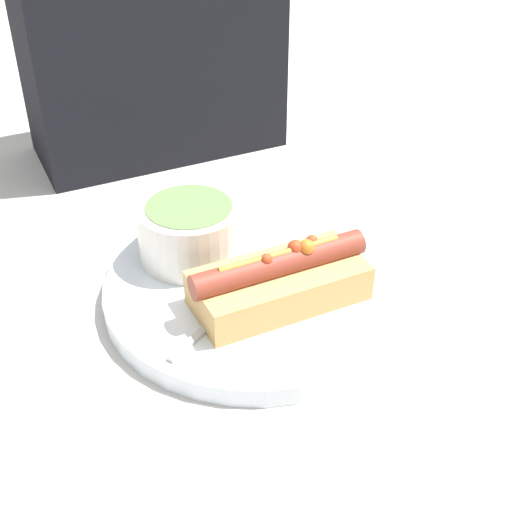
{
  "coord_description": "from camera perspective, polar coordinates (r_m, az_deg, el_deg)",
  "views": [
    {
      "loc": [
        -0.24,
        -0.49,
        0.43
      ],
      "look_at": [
        0.0,
        0.0,
        0.05
      ],
      "focal_mm": 50.0,
      "sensor_mm": 36.0,
      "label": 1
    }
  ],
  "objects": [
    {
      "name": "ground_plane",
      "position": [
        0.7,
        0.0,
        -3.27
      ],
      "size": [
        4.0,
        4.0,
        0.0
      ],
      "primitive_type": "plane",
      "color": "#BCB7AD"
    },
    {
      "name": "dinner_plate",
      "position": [
        0.69,
        0.0,
        -2.64
      ],
      "size": [
        0.29,
        0.29,
        0.02
      ],
      "color": "white",
      "rests_on": "ground_plane"
    },
    {
      "name": "hot_dog",
      "position": [
        0.65,
        1.89,
        -1.96
      ],
      "size": [
        0.17,
        0.07,
        0.06
      ],
      "rotation": [
        0.0,
        0.0,
        0.01
      ],
      "color": "tan",
      "rests_on": "dinner_plate"
    },
    {
      "name": "soup_bowl",
      "position": [
        0.7,
        -5.29,
        2.19
      ],
      "size": [
        0.1,
        0.1,
        0.06
      ],
      "color": "silver",
      "rests_on": "dinner_plate"
    },
    {
      "name": "spoon",
      "position": [
        0.66,
        -0.94,
        -2.98
      ],
      "size": [
        0.13,
        0.09,
        0.01
      ],
      "rotation": [
        0.0,
        0.0,
        0.52
      ],
      "color": "#B7B7BC",
      "rests_on": "dinner_plate"
    }
  ]
}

